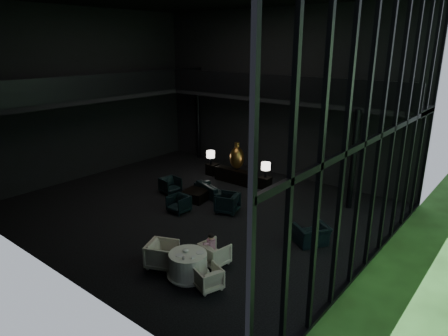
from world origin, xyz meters
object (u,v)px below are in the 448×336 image
Objects in this scene: lounge_armchair_south at (179,203)px; window_armchair at (312,232)px; table_lamp_left at (211,155)px; coffee_table at (196,195)px; lounge_armchair_east at (227,201)px; dining_chair_north at (215,252)px; lounge_armchair_west at (170,184)px; side_table_left at (212,169)px; child at (211,242)px; console at (234,176)px; side_table_right at (265,183)px; dining_table at (188,267)px; dining_chair_west at (162,252)px; table_lamp_right at (266,167)px; bronze_urn at (237,158)px; sofa at (212,188)px; dining_chair_east at (208,278)px.

window_armchair reaches higher than lounge_armchair_south.
table_lamp_left is 3.52m from coffee_table.
lounge_armchair_east is 1.24× the size of dining_chair_north.
side_table_left is at bearing 13.99° from lounge_armchair_west.
lounge_armchair_south is 0.97× the size of dining_chair_north.
lounge_armchair_west is at bearing -176.67° from coffee_table.
child is at bearing -49.10° from table_lamp_left.
table_lamp_left is 0.73× the size of coffee_table.
console is at bearing -163.71° from lounge_armchair_east.
side_table_right is at bearing -70.04° from child.
lounge_armchair_east reaches higher than side_table_left.
dining_table is 1.31× the size of dining_chair_west.
lounge_armchair_west is 0.80× the size of window_armchair.
bronze_urn is at bearing -177.92° from table_lamp_right.
dining_chair_north is (2.45, -6.47, -0.65)m from table_lamp_right.
table_lamp_right is 0.69× the size of window_armchair.
lounge_armchair_south is at bearing -65.18° from side_table_left.
dining_chair_west reaches higher than side_table_left.
bronze_urn is 1.66× the size of dining_chair_north.
table_lamp_left reaches higher than lounge_armchair_east.
coffee_table is (-0.34, 1.33, -0.16)m from lounge_armchair_south.
dining_chair_north is at bearing -56.92° from console.
dining_table is at bearing -53.64° from side_table_left.
dining_chair_west is at bearing 43.84° from child.
lounge_armchair_south is 0.60× the size of dining_table.
window_armchair is 1.08× the size of dining_chair_west.
side_table_right is 2.57m from sofa.
dining_chair_east is (-1.01, -4.03, -0.13)m from window_armchair.
side_table_right is at bearing -97.35° from window_armchair.
lounge_armchair_west is (0.26, -3.17, 0.12)m from side_table_left.
dining_chair_east is (4.28, -3.14, -0.06)m from lounge_armchair_south.
coffee_table is at bearing -32.33° from dining_chair_north.
dining_chair_east reaches higher than side_table_left.
lounge_armchair_east is (1.93, -3.15, -0.72)m from bronze_urn.
window_armchair is 4.37m from dining_table.
sofa is (-1.30, -2.24, -0.68)m from table_lamp_right.
window_armchair is 1.82× the size of child.
table_lamp_left reaches higher than sofa.
side_table_left is at bearing 126.36° from dining_table.
lounge_armchair_south is (-1.16, -4.39, 0.10)m from side_table_right.
dining_chair_west is (0.99, -4.35, -0.00)m from lounge_armchair_east.
table_lamp_right is at bearing 90.00° from side_table_right.
table_lamp_right reaches higher than lounge_armchair_west.
dining_chair_east is 1.32m from child.
window_armchair is at bearing -31.08° from bronze_urn.
bronze_urn reaches higher than side_table_left.
lounge_armchair_east reaches higher than window_armchair.
table_lamp_right is 5.45m from window_armchair.
console reaches higher than dining_chair_east.
dining_chair_east is at bearing -3.94° from dining_table.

